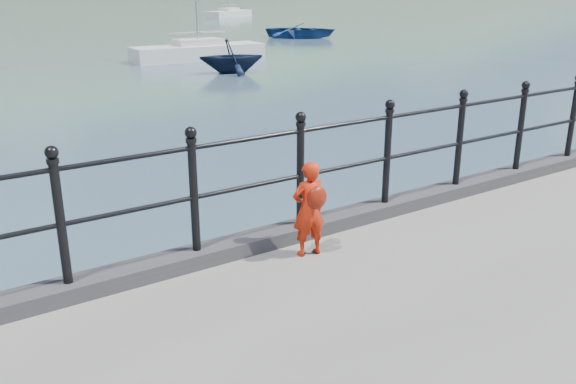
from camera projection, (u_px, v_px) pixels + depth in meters
ground at (246, 329)px, 6.61m from camera, size 600.00×600.00×0.00m
kerb at (251, 243)px, 6.14m from camera, size 60.00×0.30×0.15m
railing at (250, 172)px, 5.90m from camera, size 18.11×0.11×1.20m
far_shore at (8, 59)px, 222.11m from camera, size 830.00×200.00×156.00m
child at (309, 208)px, 5.89m from camera, size 0.38×0.32×0.95m
launch_blue at (301, 30)px, 41.65m from camera, size 5.71×5.73×0.98m
launch_navy at (231, 56)px, 25.16m from camera, size 3.20×2.96×1.39m
sailboat_near at (198, 53)px, 29.76m from camera, size 6.56×2.10×8.87m
sailboat_far at (229, 14)px, 66.94m from camera, size 6.75×4.79×9.50m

